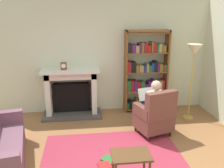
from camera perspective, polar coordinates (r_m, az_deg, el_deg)
ground at (r=4.18m, az=0.66°, el=-18.83°), size 14.00×14.00×0.00m
back_wall at (r=6.04m, az=-2.50°, el=6.32°), size 5.60×0.10×2.70m
area_rug at (r=4.42m, az=0.12°, el=-16.53°), size 2.40×1.80×0.01m
fireplace at (r=5.97m, az=-9.30°, el=-1.47°), size 1.38×0.64×1.13m
mantel_clock at (r=5.72m, az=-11.07°, el=4.08°), size 0.14×0.14×0.16m
bookshelf at (r=6.09m, az=7.77°, el=2.50°), size 1.05×0.32×1.99m
armchair_reading at (r=5.01m, az=9.93°, el=-7.17°), size 0.80×0.79×0.97m
seated_reader at (r=5.03m, az=9.28°, el=-4.64°), size 0.47×0.59×1.14m
side_table at (r=3.68m, az=4.37°, el=-16.78°), size 0.56×0.39×0.48m
scattered_books at (r=4.29m, az=-0.19°, el=-17.36°), size 0.64×0.67×0.04m
floor_lamp at (r=5.70m, az=18.32°, el=6.09°), size 0.32×0.32×1.73m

